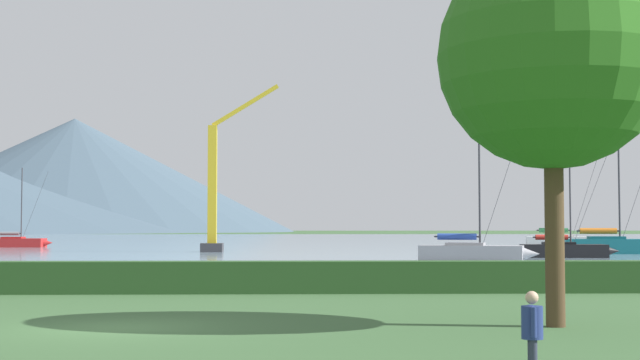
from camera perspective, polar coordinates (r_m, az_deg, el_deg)
The scene contains 12 objects.
ground_plane at distance 21.65m, azimuth -12.76°, elevation -9.03°, with size 1000.00×1000.00×0.00m, color #385B33.
harbor_water at distance 158.21m, azimuth -3.36°, elevation -3.76°, with size 320.00×246.00×0.00m, color gray.
hedge_line at distance 32.44m, azimuth -9.07°, elevation -6.02°, with size 80.00×1.20×1.11m, color #284C23.
sailboat_slip_2 at distance 101.65m, azimuth 15.08°, elevation -3.70°, with size 9.37×4.35×12.87m.
sailboat_slip_4 at distance 61.85m, azimuth 9.53°, elevation -4.43°, with size 7.98×4.27×10.65m.
sailboat_slip_5 at distance 108.43m, azimuth -18.39°, elevation -3.69°, with size 7.41×2.62×8.97m.
sailboat_slip_6 at distance 82.27m, azimuth 17.85°, elevation -3.87°, with size 9.45×4.01×12.42m.
sailboat_slip_7 at distance 71.23m, azimuth 15.05°, elevation -4.22°, with size 7.37×2.83×8.57m.
person_seated_viewer at distance 15.83m, azimuth 13.11°, elevation -8.80°, with size 0.36×0.56×1.25m.
park_tree at distance 22.51m, azimuth 14.73°, elevation 8.39°, with size 5.43×5.43×9.77m.
dock_crane at distance 84.54m, azimuth -6.58°, elevation -0.99°, with size 7.11×2.00×15.54m.
distant_hill_west_ridge at distance 422.86m, azimuth -15.11°, elevation 0.30°, with size 197.60×197.60×50.81m, color #425666.
Camera 1 is at (4.02, -21.14, 2.33)m, focal length 51.23 mm.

